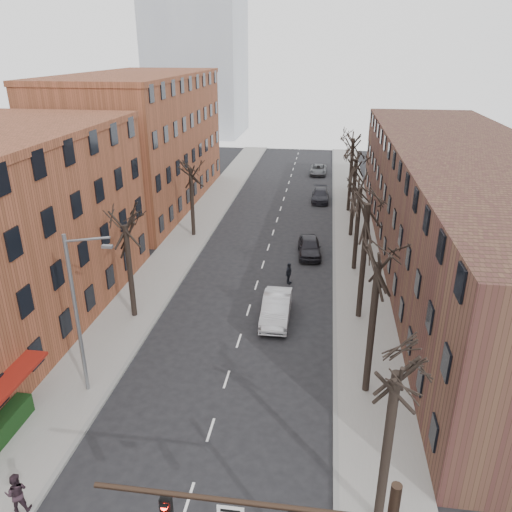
% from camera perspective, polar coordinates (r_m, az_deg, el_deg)
% --- Properties ---
extents(sidewalk_left, '(4.00, 90.00, 0.15)m').
position_cam_1_polar(sidewalk_left, '(50.26, -7.27, 2.81)').
color(sidewalk_left, gray).
rests_on(sidewalk_left, ground).
extents(sidewalk_right, '(4.00, 90.00, 0.15)m').
position_cam_1_polar(sidewalk_right, '(48.70, 11.24, 1.88)').
color(sidewalk_right, gray).
rests_on(sidewalk_right, ground).
extents(building_left_far, '(12.00, 28.00, 14.00)m').
position_cam_1_polar(building_left_far, '(59.21, -13.01, 12.43)').
color(building_left_far, brown).
rests_on(building_left_far, ground).
extents(building_right, '(12.00, 50.00, 10.00)m').
position_cam_1_polar(building_right, '(43.73, 22.56, 4.95)').
color(building_right, '#4D3224').
rests_on(building_right, ground).
extents(awning_left, '(1.20, 7.00, 0.15)m').
position_cam_1_polar(awning_left, '(27.73, -26.60, -18.27)').
color(awning_left, maroon).
rests_on(awning_left, ground).
extents(tree_right_b, '(5.20, 5.20, 10.80)m').
position_cam_1_polar(tree_right_b, '(28.43, 12.36, -14.90)').
color(tree_right_b, black).
rests_on(tree_right_b, ground).
extents(tree_right_c, '(5.20, 5.20, 11.60)m').
position_cam_1_polar(tree_right_c, '(35.10, 11.59, -6.92)').
color(tree_right_c, black).
rests_on(tree_right_c, ground).
extents(tree_right_d, '(5.20, 5.20, 10.00)m').
position_cam_1_polar(tree_right_d, '(42.23, 11.08, -1.56)').
color(tree_right_d, black).
rests_on(tree_right_d, ground).
extents(tree_right_e, '(5.20, 5.20, 10.80)m').
position_cam_1_polar(tree_right_e, '(49.63, 10.73, 2.23)').
color(tree_right_e, black).
rests_on(tree_right_e, ground).
extents(tree_right_f, '(5.20, 5.20, 11.60)m').
position_cam_1_polar(tree_right_f, '(57.20, 10.47, 5.03)').
color(tree_right_f, black).
rests_on(tree_right_f, ground).
extents(tree_left_a, '(5.20, 5.20, 9.50)m').
position_cam_1_polar(tree_left_a, '(35.51, -13.67, -6.75)').
color(tree_left_a, black).
rests_on(tree_left_a, ground).
extents(tree_left_b, '(5.20, 5.20, 9.50)m').
position_cam_1_polar(tree_left_b, '(49.28, -7.11, 2.31)').
color(tree_left_b, black).
rests_on(tree_left_b, ground).
extents(streetlight, '(2.45, 0.22, 9.03)m').
position_cam_1_polar(streetlight, '(26.61, -19.60, -5.75)').
color(streetlight, slate).
rests_on(streetlight, ground).
extents(silver_sedan, '(1.87, 5.25, 1.72)m').
position_cam_1_polar(silver_sedan, '(33.79, 2.33, -5.99)').
color(silver_sedan, '#B6B8BE').
rests_on(silver_sedan, ground).
extents(parked_car_near, '(2.38, 4.98, 1.64)m').
position_cam_1_polar(parked_car_near, '(44.27, 6.12, 1.08)').
color(parked_car_near, black).
rests_on(parked_car_near, ground).
extents(parked_car_mid, '(2.00, 4.93, 1.43)m').
position_cam_1_polar(parked_car_mid, '(60.45, 7.37, 6.90)').
color(parked_car_mid, black).
rests_on(parked_car_mid, ground).
extents(parked_car_far, '(2.37, 4.96, 1.37)m').
position_cam_1_polar(parked_car_far, '(73.59, 7.12, 9.76)').
color(parked_car_far, '#54575B').
rests_on(parked_car_far, ground).
extents(pedestrian_b, '(1.05, 0.93, 1.79)m').
position_cam_1_polar(pedestrian_b, '(23.54, -25.69, -23.20)').
color(pedestrian_b, black).
rests_on(pedestrian_b, sidewalk_left).
extents(pedestrian_crossing, '(0.71, 1.09, 1.72)m').
position_cam_1_polar(pedestrian_crossing, '(38.84, 3.76, -2.00)').
color(pedestrian_crossing, black).
rests_on(pedestrian_crossing, ground).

